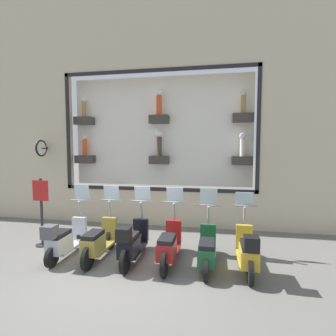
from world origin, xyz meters
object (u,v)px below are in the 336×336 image
object	(u,v)px
scooter_green_1	(207,250)
scooter_black_3	(132,243)
shop_sign_post	(41,209)
scooter_olive_4	(99,241)
scooter_yellow_0	(248,251)
scooter_red_2	(169,246)
scooter_silver_5	(64,239)

from	to	relation	value
scooter_green_1	scooter_black_3	size ratio (longest dim) A/B	0.99
shop_sign_post	scooter_olive_4	bearing A→B (deg)	-106.13
scooter_yellow_0	scooter_green_1	world-z (taller)	scooter_green_1
scooter_black_3	scooter_yellow_0	bearing A→B (deg)	-90.18
scooter_black_3	scooter_olive_4	distance (m)	0.85
scooter_red_2	scooter_silver_5	size ratio (longest dim) A/B	1.01
scooter_yellow_0	scooter_black_3	xyz separation A→B (m)	(0.01, 2.53, 0.01)
scooter_yellow_0	scooter_silver_5	size ratio (longest dim) A/B	1.00
scooter_red_2	shop_sign_post	world-z (taller)	shop_sign_post
scooter_yellow_0	scooter_red_2	bearing A→B (deg)	87.69
scooter_yellow_0	scooter_olive_4	size ratio (longest dim) A/B	1.00
scooter_black_3	scooter_olive_4	bearing A→B (deg)	86.04
scooter_olive_4	scooter_yellow_0	bearing A→B (deg)	-91.13
scooter_green_1	scooter_silver_5	xyz separation A→B (m)	(-0.06, 3.38, 0.04)
scooter_green_1	scooter_olive_4	distance (m)	2.53
scooter_olive_4	scooter_silver_5	distance (m)	0.85
scooter_black_3	scooter_olive_4	xyz separation A→B (m)	(0.06, 0.84, -0.04)
scooter_green_1	scooter_silver_5	distance (m)	3.38
scooter_yellow_0	shop_sign_post	bearing A→B (deg)	83.36
scooter_silver_5	shop_sign_post	bearing A→B (deg)	59.47
scooter_black_3	scooter_silver_5	size ratio (longest dim) A/B	1.01
scooter_olive_4	scooter_silver_5	size ratio (longest dim) A/B	1.01
scooter_olive_4	scooter_silver_5	bearing A→B (deg)	94.78
scooter_silver_5	shop_sign_post	xyz separation A→B (m)	(0.62, 1.05, 0.53)
scooter_green_1	shop_sign_post	xyz separation A→B (m)	(0.55, 4.43, 0.58)
scooter_red_2	scooter_olive_4	distance (m)	1.69
scooter_olive_4	shop_sign_post	bearing A→B (deg)	73.87
scooter_olive_4	shop_sign_post	xyz separation A→B (m)	(0.55, 1.89, 0.55)
scooter_yellow_0	scooter_silver_5	world-z (taller)	scooter_silver_5
scooter_green_1	scooter_black_3	distance (m)	1.69
scooter_green_1	shop_sign_post	size ratio (longest dim) A/B	0.98
scooter_black_3	scooter_silver_5	world-z (taller)	scooter_silver_5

